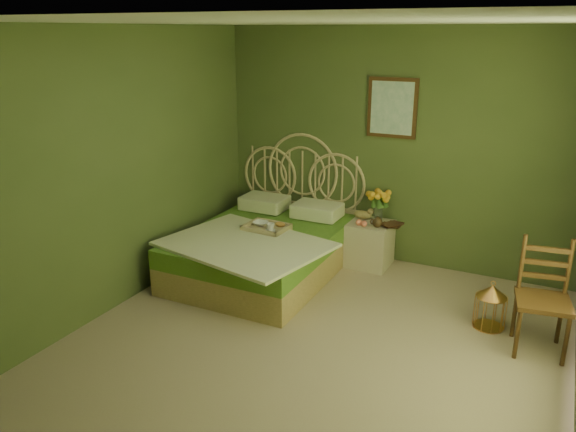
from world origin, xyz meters
The scene contains 13 objects.
floor centered at (0.00, 0.00, 0.00)m, with size 4.50×4.50×0.00m, color tan.
ceiling centered at (0.00, 0.00, 2.60)m, with size 4.50×4.50×0.00m, color silver.
wall_back centered at (0.00, 2.25, 1.30)m, with size 4.00×4.00×0.00m, color #526032.
wall_left centered at (-2.00, 0.00, 1.30)m, with size 4.50×4.50×0.00m, color #526032.
wall_art centered at (-0.03, 2.22, 1.75)m, with size 0.54×0.04×0.64m.
bed centered at (-1.10, 1.29, 0.30)m, with size 1.76×2.22×1.37m.
nightstand centered at (-0.13, 2.00, 0.34)m, with size 0.46×0.47×0.93m.
chair centered at (1.70, 0.96, 0.53)m, with size 0.48×0.48×0.95m.
birdcage centered at (1.29, 1.11, 0.20)m, with size 0.27×0.27×0.41m.
book_lower centered at (0.05, 2.00, 0.51)m, with size 0.17×0.22×0.02m, color #381E0F.
book_upper centered at (0.05, 2.00, 0.53)m, with size 0.16×0.22×0.02m, color #472819.
cereal_bowl centered at (-1.16, 1.30, 0.55)m, with size 0.16×0.16×0.04m, color white.
coffee_cup centered at (-0.98, 1.19, 0.57)m, with size 0.09×0.09×0.08m, color white.
Camera 1 is at (1.66, -3.71, 2.55)m, focal length 35.00 mm.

